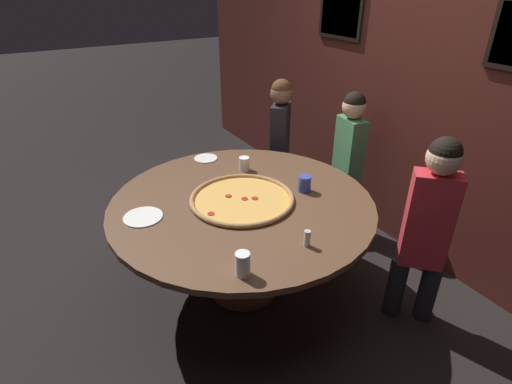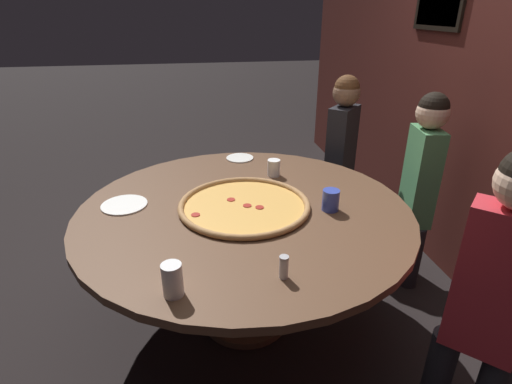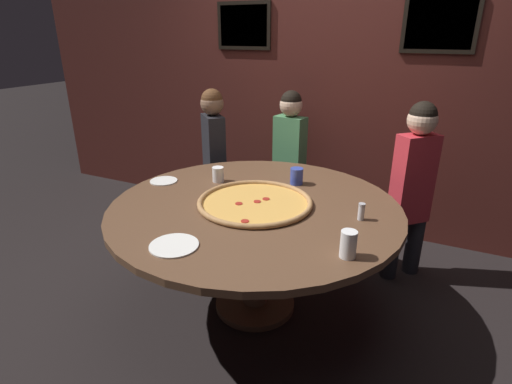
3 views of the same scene
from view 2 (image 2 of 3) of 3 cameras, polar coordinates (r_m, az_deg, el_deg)
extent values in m
plane|color=black|center=(2.52, -1.46, -17.34)|extent=(24.00, 24.00, 0.00)
cylinder|color=brown|center=(2.10, -1.67, -2.69)|extent=(1.74, 1.74, 0.04)
cylinder|color=brown|center=(2.30, -1.56, -10.88)|extent=(0.16, 0.16, 0.70)
cylinder|color=brown|center=(2.51, -1.47, -17.00)|extent=(0.52, 0.52, 0.04)
cylinder|color=#E5A84C|center=(2.09, -1.77, -2.07)|extent=(0.65, 0.65, 0.01)
torus|color=#B27F4C|center=(2.09, -1.78, -1.83)|extent=(0.69, 0.69, 0.03)
cylinder|color=#A8281E|center=(2.02, -8.64, -3.23)|extent=(0.04, 0.04, 0.00)
cylinder|color=#A8281E|center=(2.06, 0.52, -2.20)|extent=(0.04, 0.04, 0.00)
cylinder|color=#A8281E|center=(2.15, -3.59, -1.08)|extent=(0.04, 0.04, 0.00)
cylinder|color=#A8281E|center=(2.08, -1.27, -1.95)|extent=(0.04, 0.04, 0.00)
cylinder|color=#384CB7|center=(2.08, 10.62, -1.15)|extent=(0.09, 0.09, 0.11)
cylinder|color=white|center=(1.50, -11.85, -12.18)|extent=(0.08, 0.08, 0.13)
cylinder|color=white|center=(2.47, 2.55, 3.48)|extent=(0.08, 0.08, 0.10)
cylinder|color=white|center=(2.78, -2.32, 4.88)|extent=(0.19, 0.19, 0.01)
cylinder|color=white|center=(2.22, -18.30, -1.75)|extent=(0.24, 0.24, 0.01)
cylinder|color=silver|center=(1.57, 3.99, -10.84)|extent=(0.04, 0.04, 0.08)
cylinder|color=#B7B7BC|center=(1.54, 4.04, -9.37)|extent=(0.04, 0.04, 0.01)
cylinder|color=#232328|center=(2.82, 21.40, -8.57)|extent=(0.14, 0.14, 0.44)
cylinder|color=#232328|center=(2.98, 20.20, -6.51)|extent=(0.14, 0.14, 0.44)
cube|color=#4C8C59|center=(2.67, 22.46, 2.03)|extent=(0.28, 0.19, 0.61)
sphere|color=beige|center=(2.56, 23.93, 10.29)|extent=(0.19, 0.19, 0.19)
sphere|color=black|center=(2.55, 24.06, 11.00)|extent=(0.17, 0.17, 0.17)
cylinder|color=#232328|center=(3.14, 10.54, -3.53)|extent=(0.17, 0.17, 0.44)
cylinder|color=#232328|center=(3.30, 11.93, -2.14)|extent=(0.17, 0.17, 0.44)
cube|color=#232328|center=(3.02, 12.09, 6.12)|extent=(0.29, 0.28, 0.62)
sphere|color=#8C664C|center=(2.91, 12.81, 13.66)|extent=(0.19, 0.19, 0.19)
sphere|color=brown|center=(2.91, 12.88, 14.31)|extent=(0.18, 0.18, 0.18)
cylinder|color=#232328|center=(2.10, 24.59, -22.45)|extent=(0.17, 0.17, 0.45)
cube|color=red|center=(1.77, 30.89, -11.17)|extent=(0.29, 0.29, 0.62)
camera|label=1|loc=(0.92, -118.01, 12.70)|focal=28.00mm
camera|label=3|loc=(1.93, -74.13, 7.41)|focal=28.00mm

